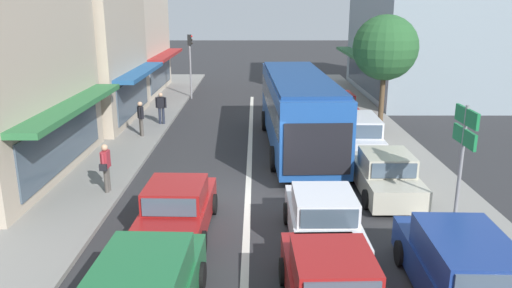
# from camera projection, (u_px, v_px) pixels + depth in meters

# --- Properties ---
(ground_plane) EXTENTS (140.00, 140.00, 0.00)m
(ground_plane) POSITION_uv_depth(u_px,v_px,m) (248.00, 196.00, 16.61)
(ground_plane) COLOR #2D2D30
(lane_centre_line) EXTENTS (0.20, 28.00, 0.01)m
(lane_centre_line) POSITION_uv_depth(u_px,v_px,m) (250.00, 159.00, 20.45)
(lane_centre_line) COLOR silver
(lane_centre_line) RESTS_ON ground
(sidewalk_left) EXTENTS (5.20, 44.00, 0.14)m
(sidewalk_left) POSITION_uv_depth(u_px,v_px,m) (99.00, 144.00, 22.36)
(sidewalk_left) COLOR gray
(sidewalk_left) RESTS_ON ground
(kerb_right) EXTENTS (2.80, 44.00, 0.12)m
(kerb_right) POSITION_uv_depth(u_px,v_px,m) (388.00, 144.00, 22.36)
(kerb_right) COLOR gray
(kerb_right) RESTS_ON ground
(shopfront_mid_block) EXTENTS (8.98, 7.93, 7.12)m
(shopfront_mid_block) POSITION_uv_depth(u_px,v_px,m) (55.00, 55.00, 25.76)
(shopfront_mid_block) COLOR #B2A38E
(shopfront_mid_block) RESTS_ON ground
(shopfront_far_end) EXTENTS (8.68, 8.82, 7.02)m
(shopfront_far_end) POSITION_uv_depth(u_px,v_px,m) (104.00, 43.00, 34.14)
(shopfront_far_end) COLOR beige
(shopfront_far_end) RESTS_ON ground
(building_right_far) EXTENTS (8.75, 13.03, 9.92)m
(building_right_far) POSITION_uv_depth(u_px,v_px,m) (424.00, 22.00, 33.24)
(building_right_far) COLOR #84939E
(building_right_far) RESTS_ON ground
(city_bus) EXTENTS (3.04, 10.94, 3.23)m
(city_bus) POSITION_uv_depth(u_px,v_px,m) (298.00, 107.00, 21.47)
(city_bus) COLOR #1E4C99
(city_bus) RESTS_ON ground
(sedan_behind_bus_near) EXTENTS (1.99, 4.25, 1.47)m
(sedan_behind_bus_near) POSITION_uv_depth(u_px,v_px,m) (332.00, 288.00, 10.04)
(sedan_behind_bus_near) COLOR maroon
(sedan_behind_bus_near) RESTS_ON ground
(sedan_adjacent_lane_trail) EXTENTS (1.92, 4.21, 1.47)m
(sedan_adjacent_lane_trail) POSITION_uv_depth(u_px,v_px,m) (323.00, 221.00, 13.15)
(sedan_adjacent_lane_trail) COLOR silver
(sedan_adjacent_lane_trail) RESTS_ON ground
(sedan_adjacent_lane_lead) EXTENTS (2.00, 4.25, 1.47)m
(sedan_adjacent_lane_lead) POSITION_uv_depth(u_px,v_px,m) (177.00, 210.00, 13.81)
(sedan_adjacent_lane_lead) COLOR maroon
(sedan_adjacent_lane_lead) RESTS_ON ground
(parked_wagon_kerb_front) EXTENTS (2.04, 4.55, 1.58)m
(parked_wagon_kerb_front) POSITION_uv_depth(u_px,v_px,m) (461.00, 269.00, 10.62)
(parked_wagon_kerb_front) COLOR navy
(parked_wagon_kerb_front) RESTS_ON ground
(parked_sedan_kerb_second) EXTENTS (1.91, 4.20, 1.47)m
(parked_sedan_kerb_second) POSITION_uv_depth(u_px,v_px,m) (385.00, 175.00, 16.57)
(parked_sedan_kerb_second) COLOR #B7B29E
(parked_sedan_kerb_second) RESTS_ON ground
(parked_wagon_kerb_third) EXTENTS (2.02, 4.54, 1.58)m
(parked_wagon_kerb_third) POSITION_uv_depth(u_px,v_px,m) (356.00, 134.00, 21.47)
(parked_wagon_kerb_third) COLOR silver
(parked_wagon_kerb_third) RESTS_ON ground
(parked_sedan_kerb_rear) EXTENTS (2.02, 4.26, 1.47)m
(parked_sedan_kerb_rear) POSITION_uv_depth(u_px,v_px,m) (338.00, 107.00, 27.29)
(parked_sedan_kerb_rear) COLOR maroon
(parked_sedan_kerb_rear) RESTS_ON ground
(traffic_light_downstreet) EXTENTS (0.33, 0.24, 4.20)m
(traffic_light_downstreet) POSITION_uv_depth(u_px,v_px,m) (190.00, 55.00, 32.54)
(traffic_light_downstreet) COLOR gray
(traffic_light_downstreet) RESTS_ON ground
(directional_road_sign) EXTENTS (0.10, 1.40, 3.60)m
(directional_road_sign) POSITION_uv_depth(u_px,v_px,m) (465.00, 138.00, 13.33)
(directional_road_sign) COLOR gray
(directional_road_sign) RESTS_ON ground
(street_tree_right) EXTENTS (2.98, 2.98, 5.70)m
(street_tree_right) POSITION_uv_depth(u_px,v_px,m) (386.00, 48.00, 22.80)
(street_tree_right) COLOR brown
(street_tree_right) RESTS_ON ground
(pedestrian_with_handbag_near) EXTENTS (0.25, 0.65, 1.63)m
(pedestrian_with_handbag_near) POSITION_uv_depth(u_px,v_px,m) (106.00, 165.00, 16.35)
(pedestrian_with_handbag_near) COLOR #4C4742
(pedestrian_with_handbag_near) RESTS_ON sidewalk_left
(pedestrian_browsing_midblock) EXTENTS (0.36, 0.52, 1.63)m
(pedestrian_browsing_midblock) POSITION_uv_depth(u_px,v_px,m) (141.00, 116.00, 23.29)
(pedestrian_browsing_midblock) COLOR #4C4742
(pedestrian_browsing_midblock) RESTS_ON sidewalk_left
(pedestrian_far_walker) EXTENTS (0.57, 0.23, 1.63)m
(pedestrian_far_walker) POSITION_uv_depth(u_px,v_px,m) (161.00, 106.00, 25.57)
(pedestrian_far_walker) COLOR #232838
(pedestrian_far_walker) RESTS_ON sidewalk_left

